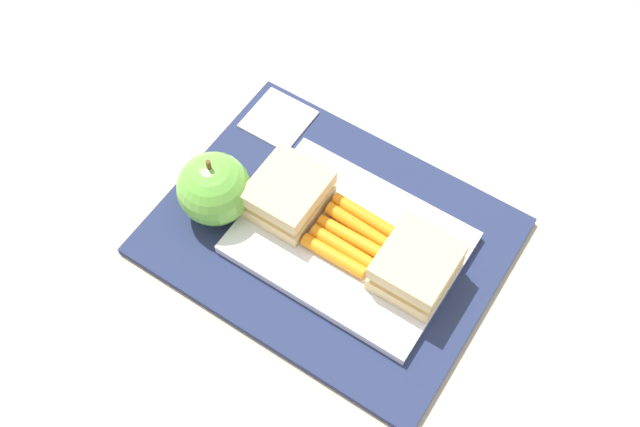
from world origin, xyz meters
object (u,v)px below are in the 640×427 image
at_px(apple, 214,189).
at_px(carrot_sticks_bundle, 350,236).
at_px(sandwich_half_right, 288,195).
at_px(food_tray, 349,242).
at_px(paper_napkin, 278,119).
at_px(sandwich_half_left, 416,267).

bearing_deg(apple, carrot_sticks_bundle, -164.42).
xyz_separation_m(sandwich_half_right, carrot_sticks_bundle, (-0.08, -0.00, -0.02)).
xyz_separation_m(carrot_sticks_bundle, apple, (0.14, 0.04, 0.02)).
bearing_deg(apple, food_tray, -164.67).
height_order(food_tray, sandwich_half_right, sandwich_half_right).
relative_size(carrot_sticks_bundle, paper_napkin, 1.11).
height_order(sandwich_half_right, paper_napkin, sandwich_half_right).
xyz_separation_m(sandwich_half_left, sandwich_half_right, (0.16, 0.00, 0.00)).
height_order(sandwich_half_right, apple, apple).
distance_m(sandwich_half_left, apple, 0.23).
bearing_deg(carrot_sticks_bundle, sandwich_half_left, 179.63).
relative_size(sandwich_half_left, carrot_sticks_bundle, 1.03).
distance_m(sandwich_half_right, apple, 0.08).
relative_size(food_tray, carrot_sticks_bundle, 2.96).
height_order(food_tray, paper_napkin, food_tray).
bearing_deg(sandwich_half_right, food_tray, 180.00).
xyz_separation_m(sandwich_half_left, apple, (0.22, 0.04, 0.01)).
bearing_deg(paper_napkin, apple, 96.08).
distance_m(food_tray, sandwich_half_left, 0.08).
relative_size(sandwich_half_right, carrot_sticks_bundle, 1.03).
bearing_deg(sandwich_half_right, apple, 30.61).
bearing_deg(sandwich_half_left, paper_napkin, -22.23).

